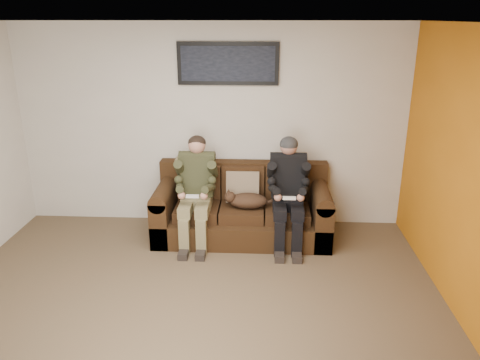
# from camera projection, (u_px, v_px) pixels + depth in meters

# --- Properties ---
(floor) EXTENTS (5.00, 5.00, 0.00)m
(floor) POSITION_uv_depth(u_px,v_px,m) (188.00, 319.00, 4.33)
(floor) COLOR brown
(floor) RESTS_ON ground
(ceiling) EXTENTS (5.00, 5.00, 0.00)m
(ceiling) POSITION_uv_depth(u_px,v_px,m) (174.00, 23.00, 3.47)
(ceiling) COLOR silver
(ceiling) RESTS_ON ground
(wall_back) EXTENTS (5.00, 0.00, 5.00)m
(wall_back) POSITION_uv_depth(u_px,v_px,m) (211.00, 127.00, 6.02)
(wall_back) COLOR beige
(wall_back) RESTS_ON ground
(sofa) EXTENTS (2.16, 0.93, 0.88)m
(sofa) POSITION_uv_depth(u_px,v_px,m) (243.00, 210.00, 5.92)
(sofa) COLOR #341F0F
(sofa) RESTS_ON ground
(throw_pillow) EXTENTS (0.41, 0.20, 0.41)m
(throw_pillow) POSITION_uv_depth(u_px,v_px,m) (243.00, 187.00, 5.86)
(throw_pillow) COLOR #806C54
(throw_pillow) RESTS_ON sofa
(throw_blanket) EXTENTS (0.44, 0.22, 0.08)m
(throw_blanket) POSITION_uv_depth(u_px,v_px,m) (193.00, 161.00, 6.03)
(throw_blanket) COLOR gray
(throw_blanket) RESTS_ON sofa
(person_left) EXTENTS (0.51, 0.87, 1.29)m
(person_left) POSITION_uv_depth(u_px,v_px,m) (196.00, 185.00, 5.65)
(person_left) COLOR #817751
(person_left) RESTS_ON sofa
(person_right) EXTENTS (0.51, 0.86, 1.30)m
(person_right) POSITION_uv_depth(u_px,v_px,m) (288.00, 186.00, 5.59)
(person_right) COLOR black
(person_right) RESTS_ON sofa
(cat) EXTENTS (0.66, 0.26, 0.24)m
(cat) POSITION_uv_depth(u_px,v_px,m) (247.00, 200.00, 5.68)
(cat) COLOR #492E1C
(cat) RESTS_ON sofa
(framed_poster) EXTENTS (1.25, 0.05, 0.52)m
(framed_poster) POSITION_uv_depth(u_px,v_px,m) (228.00, 64.00, 5.71)
(framed_poster) COLOR black
(framed_poster) RESTS_ON wall_back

